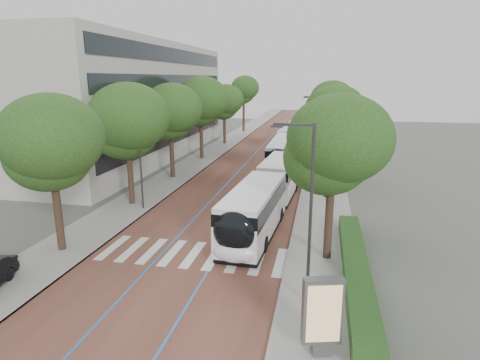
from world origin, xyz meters
name	(u,v)px	position (x,y,z in m)	size (l,w,h in m)	color
ground	(184,262)	(0.00, 0.00, 0.00)	(160.00, 160.00, 0.00)	#51544C
road	(273,146)	(0.00, 40.00, 0.01)	(11.00, 140.00, 0.02)	brown
sidewalk_left	(225,144)	(-7.50, 40.00, 0.06)	(4.00, 140.00, 0.12)	gray
sidewalk_right	(324,147)	(7.50, 40.00, 0.06)	(4.00, 140.00, 0.12)	gray
kerb_left	(237,144)	(-5.60, 40.00, 0.06)	(0.20, 140.00, 0.14)	gray
kerb_right	(311,146)	(5.60, 40.00, 0.06)	(0.20, 140.00, 0.14)	gray
zebra_crossing	(193,254)	(0.20, 1.00, 0.03)	(10.55, 3.60, 0.01)	silver
lane_line_left	(263,145)	(-1.60, 40.00, 0.02)	(0.12, 126.00, 0.01)	blue
lane_line_right	(284,146)	(1.60, 40.00, 0.02)	(0.12, 126.00, 0.01)	blue
office_building	(110,101)	(-19.47, 28.00, 7.00)	(18.11, 40.00, 14.00)	#9F9C93
hedge	(356,269)	(9.10, 0.00, 0.52)	(1.20, 14.00, 0.80)	#163A14
streetlight_near	(307,202)	(6.62, -3.00, 4.82)	(1.82, 0.20, 8.00)	#333336
streetlight_far	(318,129)	(6.62, 22.00, 4.82)	(1.82, 0.20, 8.00)	#333336
lamp_post_left	(140,157)	(-6.10, 8.00, 4.12)	(0.14, 0.14, 8.00)	#333336
trees_left	(188,109)	(-7.50, 23.18, 6.51)	(6.33, 60.40, 9.71)	black
trees_right	(329,115)	(7.70, 21.38, 6.27)	(5.48, 47.35, 9.00)	black
lead_bus	(266,195)	(3.38, 8.35, 1.63)	(3.68, 18.52, 3.20)	black
bus_queued_0	(283,154)	(2.90, 24.61, 1.62)	(2.62, 12.42, 3.20)	white
bus_queued_1	(292,138)	(2.93, 37.42, 1.62)	(3.19, 12.52, 3.20)	white
bus_queued_2	(299,127)	(3.21, 50.23, 1.62)	(2.86, 12.46, 3.20)	white
ad_panel	(322,315)	(7.43, -6.28, 1.68)	(1.48, 0.74, 2.98)	#59595B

